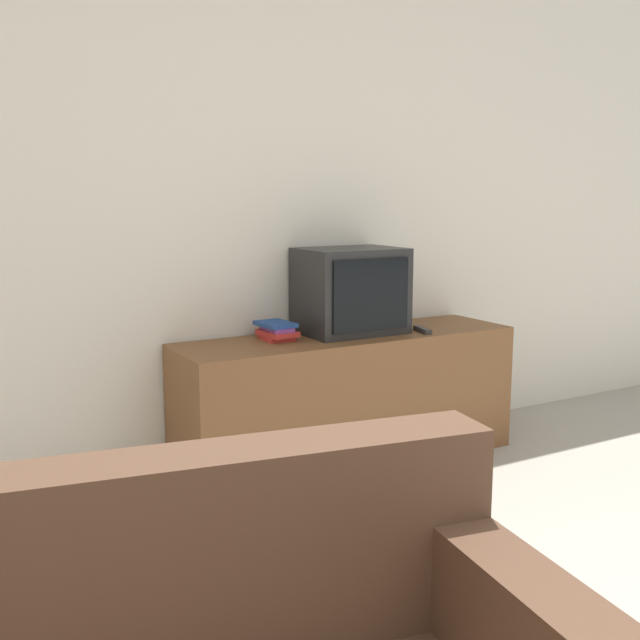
# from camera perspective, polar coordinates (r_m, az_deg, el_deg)

# --- Properties ---
(wall_back) EXTENTS (9.00, 0.06, 2.60)m
(wall_back) POSITION_cam_1_polar(r_m,az_deg,el_deg) (3.61, -9.17, 8.86)
(wall_back) COLOR silver
(wall_back) RESTS_ON ground_plane
(tv_stand) EXTENTS (1.75, 0.48, 0.65)m
(tv_stand) POSITION_cam_1_polar(r_m,az_deg,el_deg) (3.78, 2.16, -5.99)
(tv_stand) COLOR brown
(tv_stand) RESTS_ON ground_plane
(television) EXTENTS (0.50, 0.38, 0.43)m
(television) POSITION_cam_1_polar(r_m,az_deg,el_deg) (3.74, 2.36, 2.24)
(television) COLOR black
(television) RESTS_ON tv_stand
(book_stack) EXTENTS (0.16, 0.22, 0.08)m
(book_stack) POSITION_cam_1_polar(r_m,az_deg,el_deg) (3.58, -3.32, -0.83)
(book_stack) COLOR #B72D28
(book_stack) RESTS_ON tv_stand
(remote_on_stand) EXTENTS (0.07, 0.16, 0.02)m
(remote_on_stand) POSITION_cam_1_polar(r_m,az_deg,el_deg) (3.81, 7.81, -0.75)
(remote_on_stand) COLOR #2D2D2D
(remote_on_stand) RESTS_ON tv_stand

